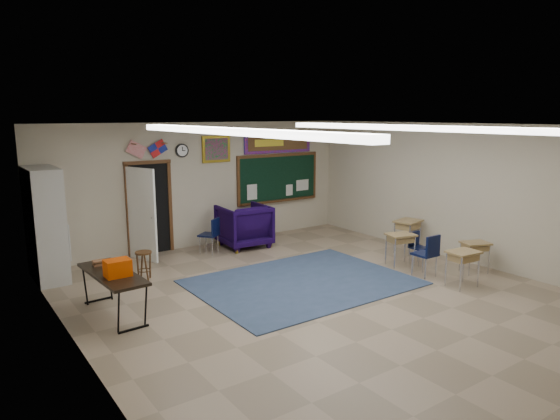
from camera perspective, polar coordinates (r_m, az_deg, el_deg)
floor at (r=8.99m, az=4.72°, el=-9.89°), size 9.00×9.00×0.00m
back_wall at (r=12.31m, az=-8.72°, el=2.90°), size 8.00×0.04×3.00m
left_wall at (r=6.79m, az=-22.03°, el=-4.27°), size 0.04×9.00×3.00m
right_wall at (r=11.53m, az=20.30°, el=1.81°), size 0.04×9.00×3.00m
ceiling at (r=8.41m, az=5.04°, el=9.59°), size 8.00×9.00×0.04m
area_rug at (r=9.69m, az=2.58°, el=-8.25°), size 4.00×3.00×0.02m
fluorescent_strips at (r=8.41m, az=5.03°, el=9.19°), size 3.86×6.00×0.10m
doorway at (r=11.66m, az=-14.93°, el=0.01°), size 1.10×0.89×2.16m
chalkboard at (r=13.40m, az=-0.19°, el=3.51°), size 2.55×0.14×1.30m
bulletin_board at (r=13.31m, az=-0.20°, el=7.72°), size 2.10×0.05×0.55m
framed_art_print at (r=12.35m, az=-7.30°, el=6.93°), size 0.75×0.05×0.65m
wall_clock at (r=11.96m, az=-11.13°, el=6.68°), size 0.32×0.05×0.32m
wall_flags at (r=11.61m, az=-14.96°, el=7.04°), size 1.16×0.06×0.70m
storage_cabinet at (r=10.62m, az=-25.21°, el=-1.49°), size 0.59×1.25×2.20m
wingback_armchair at (r=12.18m, az=-4.14°, el=-1.79°), size 1.18×1.21×1.04m
student_chair_reading at (r=11.68m, az=-8.14°, el=-2.93°), size 0.59×0.59×0.84m
student_chair_desk_a at (r=10.34m, az=16.22°, el=-4.98°), size 0.43×0.43×0.87m
student_chair_desk_b at (r=11.15m, az=15.58°, el=-4.25°), size 0.36×0.36×0.70m
student_desk_front_left at (r=10.95m, az=13.58°, el=-4.22°), size 0.67×0.56×0.69m
student_desk_front_right at (r=12.03m, az=14.37°, el=-2.71°), size 0.73×0.61×0.76m
student_desk_back_left at (r=9.96m, az=20.14°, el=-6.13°), size 0.61×0.48×0.69m
student_desk_back_right at (r=10.93m, az=21.36°, el=-4.88°), size 0.64×0.56×0.64m
folding_table at (r=8.51m, az=-18.47°, el=-8.86°), size 0.67×1.75×0.98m
wooden_stool at (r=10.13m, az=-15.28°, el=-6.09°), size 0.32×0.32×0.56m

